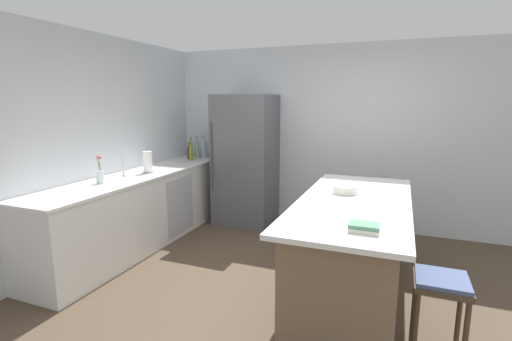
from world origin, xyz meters
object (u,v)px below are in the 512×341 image
at_px(kitchen_island, 352,248).
at_px(mixing_bowl, 345,189).
at_px(cookbook_stack, 364,228).
at_px(refrigerator, 246,160).
at_px(soda_bottle, 203,149).
at_px(olive_oil_bottle, 191,151).
at_px(bar_stool, 441,292).
at_px(sink_faucet, 124,164).
at_px(syrup_bottle, 189,153).
at_px(paper_towel_roll, 148,162).
at_px(gin_bottle, 197,150).
at_px(flower_vase, 100,175).

distance_m(kitchen_island, mixing_bowl, 0.56).
bearing_deg(cookbook_stack, refrigerator, 128.36).
distance_m(soda_bottle, olive_oil_bottle, 0.29).
height_order(bar_stool, mixing_bowl, mixing_bowl).
bearing_deg(soda_bottle, sink_faucet, -94.81).
distance_m(refrigerator, olive_oil_bottle, 0.87).
bearing_deg(syrup_bottle, paper_towel_roll, -84.71).
bearing_deg(kitchen_island, gin_bottle, 147.25).
bearing_deg(cookbook_stack, olive_oil_bottle, 140.34).
relative_size(refrigerator, cookbook_stack, 9.18).
distance_m(sink_faucet, syrup_bottle, 1.46).
relative_size(cookbook_stack, mixing_bowl, 0.87).
height_order(refrigerator, mixing_bowl, refrigerator).
distance_m(sink_faucet, paper_towel_roll, 0.32).
distance_m(gin_bottle, olive_oil_bottle, 0.19).
relative_size(kitchen_island, syrup_bottle, 8.73).
relative_size(sink_faucet, flower_vase, 0.96).
bearing_deg(syrup_bottle, olive_oil_bottle, -45.31).
distance_m(refrigerator, soda_bottle, 0.83).
height_order(sink_faucet, mixing_bowl, sink_faucet).
height_order(paper_towel_roll, olive_oil_bottle, olive_oil_bottle).
bearing_deg(soda_bottle, paper_towel_roll, -91.44).
bearing_deg(sink_faucet, kitchen_island, -2.64).
relative_size(flower_vase, paper_towel_roll, 1.00).
height_order(flower_vase, cookbook_stack, flower_vase).
distance_m(gin_bottle, cookbook_stack, 3.75).
distance_m(sink_faucet, gin_bottle, 1.57).
distance_m(gin_bottle, syrup_bottle, 0.13).
relative_size(kitchen_island, cookbook_stack, 10.89).
bearing_deg(mixing_bowl, gin_bottle, 149.87).
xyz_separation_m(bar_stool, gin_bottle, (-3.31, 2.38, 0.54)).
bearing_deg(paper_towel_roll, sink_faucet, -109.11).
bearing_deg(flower_vase, gin_bottle, 87.90).
xyz_separation_m(soda_bottle, syrup_bottle, (-0.14, -0.20, -0.04)).
bearing_deg(kitchen_island, bar_stool, -45.04).
bearing_deg(gin_bottle, flower_vase, -92.10).
xyz_separation_m(sink_faucet, olive_oil_bottle, (0.09, 1.37, -0.01)).
distance_m(flower_vase, olive_oil_bottle, 1.77).
relative_size(bar_stool, olive_oil_bottle, 1.77).
distance_m(refrigerator, flower_vase, 2.12).
bearing_deg(bar_stool, soda_bottle, 142.75).
height_order(kitchen_island, bar_stool, kitchen_island).
xyz_separation_m(kitchen_island, olive_oil_bottle, (-2.62, 1.50, 0.60)).
bearing_deg(kitchen_island, mixing_bowl, 117.08).
bearing_deg(refrigerator, cookbook_stack, -51.64).
height_order(gin_bottle, syrup_bottle, gin_bottle).
distance_m(soda_bottle, syrup_bottle, 0.25).
height_order(paper_towel_roll, cookbook_stack, paper_towel_roll).
xyz_separation_m(refrigerator, bar_stool, (2.45, -2.31, -0.44)).
xyz_separation_m(syrup_bottle, cookbook_stack, (2.87, -2.40, -0.07)).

